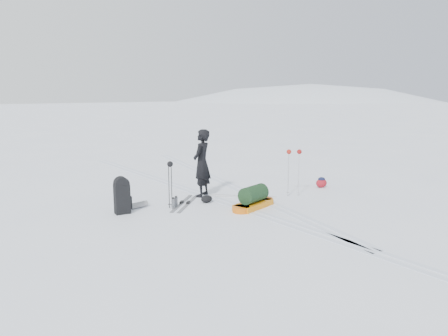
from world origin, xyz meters
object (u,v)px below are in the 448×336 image
Objects in this scene: skier at (202,163)px; ski_poles_black at (170,170)px; pulk_sled at (253,199)px; expedition_rucksack at (124,196)px.

skier is 1.57× the size of ski_poles_black.
expedition_rucksack is (-3.04, 1.38, 0.21)m from pulk_sled.
skier is at bearing 15.71° from expedition_rucksack.
pulk_sled is 3.35m from expedition_rucksack.
ski_poles_black is (-1.85, 1.16, 0.80)m from pulk_sled.
skier reaches higher than ski_poles_black.
skier is at bearing 86.06° from pulk_sled.
expedition_rucksack is at bearing 136.58° from pulk_sled.
ski_poles_black is at bearing -5.29° from expedition_rucksack.
expedition_rucksack is 0.80× the size of ski_poles_black.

